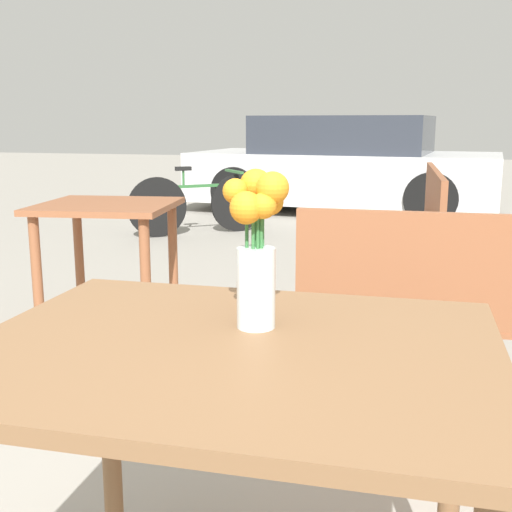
% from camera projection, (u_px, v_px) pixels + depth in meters
% --- Properties ---
extents(table_front, '(0.99, 0.80, 0.75)m').
position_uv_depth(table_front, '(233.00, 395.00, 1.21)').
color(table_front, brown).
rests_on(table_front, ground_plane).
extents(flower_vase, '(0.13, 0.13, 0.31)m').
position_uv_depth(flower_vase, '(257.00, 249.00, 1.24)').
color(flower_vase, silver).
rests_on(flower_vase, table_front).
extents(bench_middle, '(0.44, 1.59, 0.85)m').
position_uv_depth(bench_middle, '(418.00, 231.00, 4.11)').
color(bench_middle, brown).
rests_on(bench_middle, ground_plane).
extents(table_back, '(0.74, 0.72, 0.74)m').
position_uv_depth(table_back, '(108.00, 232.00, 3.27)').
color(table_back, brown).
rests_on(table_back, ground_plane).
extents(bicycle, '(1.18, 0.95, 0.70)m').
position_uv_depth(bicycle, '(199.00, 203.00, 6.60)').
color(bicycle, black).
rests_on(bicycle, ground_plane).
extents(parked_car, '(3.95, 2.09, 1.22)m').
position_uv_depth(parked_car, '(344.00, 166.00, 8.25)').
color(parked_car, silver).
rests_on(parked_car, ground_plane).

